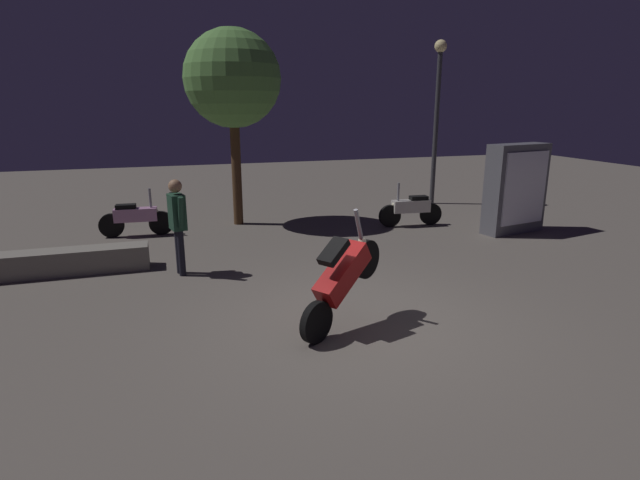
# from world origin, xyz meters

# --- Properties ---
(ground_plane) EXTENTS (40.00, 40.00, 0.00)m
(ground_plane) POSITION_xyz_m (0.00, 0.00, 0.00)
(ground_plane) COLOR #605951
(motorcycle_red_foreground) EXTENTS (1.44, 1.00, 1.63)m
(motorcycle_red_foreground) POSITION_xyz_m (-0.34, -0.11, 0.74)
(motorcycle_red_foreground) COLOR black
(motorcycle_red_foreground) RESTS_ON ground_plane
(motorcycle_white_parked_left) EXTENTS (1.66, 0.38, 1.11)m
(motorcycle_white_parked_left) POSITION_xyz_m (3.37, 5.01, 0.44)
(motorcycle_white_parked_left) COLOR black
(motorcycle_white_parked_left) RESTS_ON ground_plane
(motorcycle_pink_parked_right) EXTENTS (1.66, 0.36, 1.11)m
(motorcycle_pink_parked_right) POSITION_xyz_m (-3.20, 6.03, 0.44)
(motorcycle_pink_parked_right) COLOR black
(motorcycle_pink_parked_right) RESTS_ON ground_plane
(person_rider_beside) EXTENTS (0.31, 0.67, 1.73)m
(person_rider_beside) POSITION_xyz_m (-2.34, 2.90, 1.04)
(person_rider_beside) COLOR black
(person_rider_beside) RESTS_ON ground_plane
(streetlamp_near) EXTENTS (0.36, 0.36, 4.77)m
(streetlamp_near) POSITION_xyz_m (5.39, 7.48, 3.05)
(streetlamp_near) COLOR #38383D
(streetlamp_near) RESTS_ON ground_plane
(tree_left_bg) EXTENTS (2.33, 2.33, 4.74)m
(tree_left_bg) POSITION_xyz_m (-0.75, 6.55, 3.55)
(tree_left_bg) COLOR #4C331E
(tree_left_bg) RESTS_ON ground_plane
(kiosk_billboard) EXTENTS (1.67, 0.80, 2.10)m
(kiosk_billboard) POSITION_xyz_m (5.42, 3.70, 1.05)
(kiosk_billboard) COLOR #595960
(kiosk_billboard) RESTS_ON ground_plane
(planter_wall_low) EXTENTS (3.95, 0.50, 0.45)m
(planter_wall_low) POSITION_xyz_m (-4.87, 3.56, 0.23)
(planter_wall_low) COLOR gray
(planter_wall_low) RESTS_ON ground_plane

